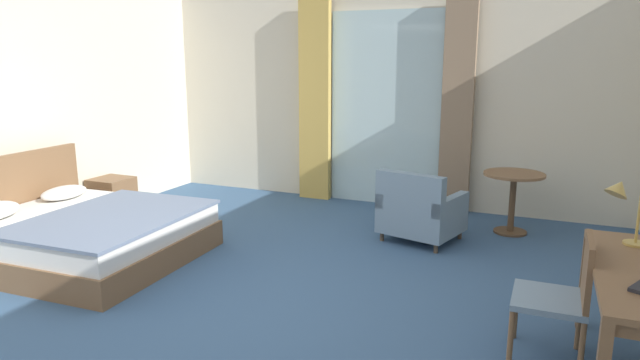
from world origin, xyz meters
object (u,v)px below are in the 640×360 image
Objects in this scene: bed at (82,233)px; desk_chair at (563,292)px; nightstand at (112,197)px; armchair_by_window at (420,212)px; round_cafe_table at (513,189)px; desk_lamp at (622,198)px.

bed is 2.44× the size of desk_chair.
desk_chair is at bearing -2.88° from bed.
armchair_by_window is at bearing 7.94° from nightstand.
desk_chair is 2.81m from round_cafe_table.
desk_chair is at bearing -55.52° from armchair_by_window.
bed reaches higher than nightstand.
round_cafe_table is (-0.53, 2.76, 0.03)m from desk_chair.
desk_lamp reaches higher than nightstand.
nightstand is 4.83m from round_cafe_table.
bed is 3.46m from armchair_by_window.
nightstand is 0.56× the size of desk_chair.
nightstand is at bearing -165.25° from round_cafe_table.
round_cafe_table is (4.66, 1.23, 0.27)m from nightstand.
desk_lamp is (4.63, 0.03, 0.81)m from bed.
round_cafe_table is at bearing 14.75° from nightstand.
desk_chair is 2.51m from armchair_by_window.
armchair_by_window is (2.92, 1.84, 0.06)m from bed.
desk_lamp reaches higher than desk_chair.
nightstand is 0.52× the size of armchair_by_window.
bed reaches higher than desk_chair.
bed is at bearing -146.23° from round_cafe_table.
armchair_by_window is 1.31× the size of round_cafe_table.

